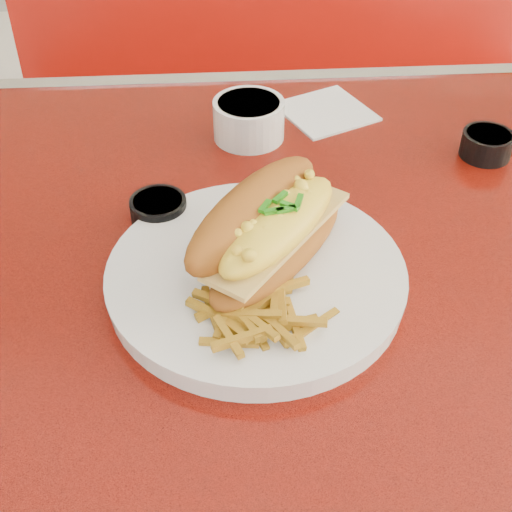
{
  "coord_description": "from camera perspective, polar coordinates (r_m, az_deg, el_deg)",
  "views": [
    {
      "loc": [
        -0.17,
        -0.58,
        1.26
      ],
      "look_at": [
        -0.13,
        -0.06,
        0.81
      ],
      "focal_mm": 50.0,
      "sensor_mm": 36.0,
      "label": 1
    }
  ],
  "objects": [
    {
      "name": "booth_bench_far",
      "position": [
        1.71,
        2.42,
        5.81
      ],
      "size": [
        1.2,
        0.51,
        0.9
      ],
      "color": "#99120A",
      "rests_on": "ground"
    },
    {
      "name": "dinner_plate",
      "position": [
        0.71,
        0.0,
        -1.71
      ],
      "size": [
        0.39,
        0.39,
        0.02
      ],
      "rotation": [
        0.0,
        0.0,
        0.39
      ],
      "color": "silver",
      "rests_on": "diner_table"
    },
    {
      "name": "gravy_ramekin",
      "position": [
        0.94,
        -0.58,
        10.95
      ],
      "size": [
        0.1,
        0.1,
        0.05
      ],
      "rotation": [
        0.0,
        0.0,
        0.14
      ],
      "color": "silver",
      "rests_on": "diner_table"
    },
    {
      "name": "sauce_cup_left",
      "position": [
        0.8,
        -7.79,
        3.64
      ],
      "size": [
        0.08,
        0.08,
        0.03
      ],
      "rotation": [
        0.0,
        0.0,
        0.24
      ],
      "color": "black",
      "rests_on": "diner_table"
    },
    {
      "name": "mac_hoagie",
      "position": [
        0.7,
        1.07,
        2.22
      ],
      "size": [
        0.21,
        0.23,
        0.09
      ],
      "rotation": [
        0.0,
        0.0,
        0.9
      ],
      "color": "#975318",
      "rests_on": "dinner_plate"
    },
    {
      "name": "fork",
      "position": [
        0.72,
        5.95,
        -0.38
      ],
      "size": [
        0.03,
        0.15,
        0.0
      ],
      "rotation": [
        0.0,
        0.0,
        1.43
      ],
      "color": "silver",
      "rests_on": "dinner_plate"
    },
    {
      "name": "fries_pile",
      "position": [
        0.65,
        0.46,
        -4.7
      ],
      "size": [
        0.12,
        0.12,
        0.03
      ],
      "primitive_type": null,
      "rotation": [
        0.0,
        0.0,
        0.41
      ],
      "color": "#BD8C20",
      "rests_on": "dinner_plate"
    },
    {
      "name": "diner_table",
      "position": [
        0.89,
        8.22,
        -7.02
      ],
      "size": [
        1.23,
        0.83,
        0.77
      ],
      "color": "red",
      "rests_on": "ground"
    },
    {
      "name": "sauce_cup_right",
      "position": [
        0.95,
        17.98,
        8.56
      ],
      "size": [
        0.06,
        0.06,
        0.03
      ],
      "rotation": [
        0.0,
        0.0,
        0.01
      ],
      "color": "black",
      "rests_on": "diner_table"
    },
    {
      "name": "paper_napkin",
      "position": [
        1.01,
        5.62,
        11.42
      ],
      "size": [
        0.15,
        0.15,
        0.0
      ],
      "primitive_type": "cube",
      "rotation": [
        0.0,
        0.0,
        0.43
      ],
      "color": "silver",
      "rests_on": "diner_table"
    }
  ]
}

